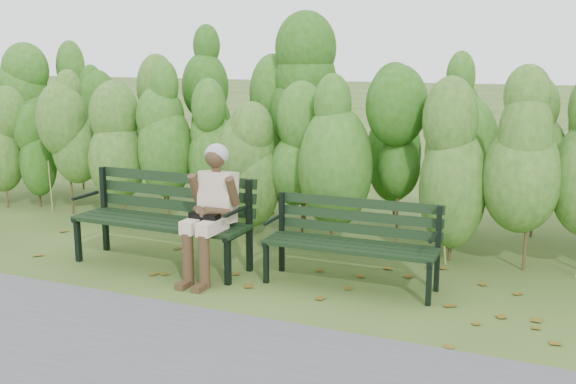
% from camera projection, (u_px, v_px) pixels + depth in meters
% --- Properties ---
extents(ground, '(80.00, 80.00, 0.00)m').
position_uv_depth(ground, '(273.00, 278.00, 6.28)').
color(ground, '#31451B').
extents(footpath, '(60.00, 2.50, 0.01)m').
position_uv_depth(footpath, '(130.00, 381.00, 4.30)').
color(footpath, '#474749').
rests_on(footpath, ground).
extents(hedge_band, '(11.04, 1.67, 2.42)m').
position_uv_depth(hedge_band, '(340.00, 124.00, 7.69)').
color(hedge_band, '#47381E').
rests_on(hedge_band, ground).
extents(leaf_litter, '(5.33, 2.25, 0.01)m').
position_uv_depth(leaf_litter, '(307.00, 291.00, 5.92)').
color(leaf_litter, brown).
rests_on(leaf_litter, ground).
extents(bench_left, '(1.80, 0.61, 0.89)m').
position_uv_depth(bench_left, '(166.00, 212.00, 6.60)').
color(bench_left, black).
rests_on(bench_left, ground).
extents(bench_right, '(1.55, 0.53, 0.77)m').
position_uv_depth(bench_right, '(353.00, 236.00, 6.01)').
color(bench_right, black).
rests_on(bench_right, ground).
extents(seated_woman, '(0.48, 0.70, 1.24)m').
position_uv_depth(seated_woman, '(211.00, 203.00, 6.15)').
color(seated_woman, beige).
rests_on(seated_woman, ground).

